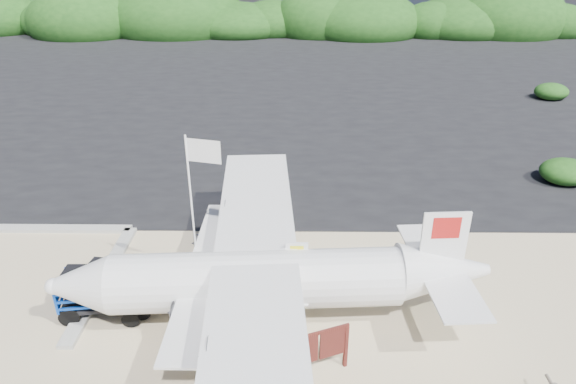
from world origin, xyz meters
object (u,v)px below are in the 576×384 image
Objects in this scene: baggage_cart at (111,309)px; aircraft_small at (148,62)px; crew_a at (227,218)px; crew_b at (207,238)px; signboard at (318,373)px; aircraft_large at (427,123)px; flagpole at (199,287)px.

aircraft_small is (-8.45, 37.81, 0.00)m from baggage_cart.
crew_b reaches higher than crew_a.
aircraft_small is at bearing -70.07° from crew_a.
aircraft_small reaches higher than signboard.
crew_b is at bearing 49.15° from aircraft_large.
aircraft_large reaches higher than crew_b.
baggage_cart is 0.54× the size of flagpole.
aircraft_small is at bearing 94.45° from baggage_cart.
signboard is at bearing -44.55° from flagpole.
baggage_cart is 24.49m from aircraft_large.
flagpole reaches higher than baggage_cart.
flagpole reaches higher than crew_b.
aircraft_small is (-15.26, 40.56, 0.00)m from signboard.
aircraft_small reaches higher than baggage_cart.
aircraft_large is at bearing 44.00° from baggage_cart.
crew_a is at bearing 80.65° from flagpole.
crew_a is at bearing -100.88° from crew_b.
crew_a is 34.98m from aircraft_small.
aircraft_large is (12.24, 16.07, -0.80)m from crew_b.
baggage_cart is 1.62× the size of signboard.
aircraft_large is (12.26, 18.11, 0.00)m from flagpole.
crew_b reaches higher than aircraft_small.
signboard reaches higher than baggage_cart.
signboard is 8.42m from crew_a.
flagpole is 0.81× the size of aircraft_small.
crew_a is (-3.44, 7.65, 0.76)m from signboard.
signboard is 0.27× the size of aircraft_small.
aircraft_large is (11.66, 14.44, -0.76)m from crew_a.
crew_b is at bearing 41.39° from baggage_cart.
aircraft_small is at bearing -63.23° from crew_b.
crew_b reaches higher than baggage_cart.
crew_a reaches higher than signboard.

